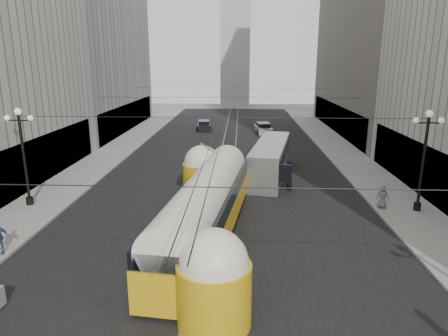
{
  "coord_description": "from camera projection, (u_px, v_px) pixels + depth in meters",
  "views": [
    {
      "loc": [
        1.32,
        -6.37,
        9.33
      ],
      "look_at": [
        0.48,
        13.47,
        4.01
      ],
      "focal_mm": 32.0,
      "sensor_mm": 36.0,
      "label": 1
    }
  ],
  "objects": [
    {
      "name": "streetcar",
      "position": [
        206.0,
        208.0,
        21.13
      ],
      "size": [
        4.52,
        17.0,
        3.75
      ],
      "color": "gold",
      "rests_on": "ground"
    },
    {
      "name": "sidewalk_left",
      "position": [
        119.0,
        148.0,
        43.83
      ],
      "size": [
        4.0,
        72.0,
        0.15
      ],
      "primitive_type": "cube",
      "color": "gray",
      "rests_on": "ground"
    },
    {
      "name": "catenary",
      "position": [
        228.0,
        99.0,
        37.48
      ],
      "size": [
        25.0,
        72.0,
        0.23
      ],
      "color": "black",
      "rests_on": "ground"
    },
    {
      "name": "building_left_far",
      "position": [
        79.0,
        22.0,
        52.06
      ],
      "size": [
        12.6,
        28.6,
        28.6
      ],
      "color": "#999999",
      "rests_on": "ground"
    },
    {
      "name": "sedan_dark_far",
      "position": [
        204.0,
        126.0,
        56.09
      ],
      "size": [
        2.14,
        4.32,
        1.31
      ],
      "color": "black",
      "rests_on": "ground"
    },
    {
      "name": "rail_right",
      "position": [
        235.0,
        158.0,
        39.95
      ],
      "size": [
        0.12,
        85.0,
        0.04
      ],
      "primitive_type": "cube",
      "color": "gray",
      "rests_on": "ground"
    },
    {
      "name": "rail_left",
      "position": [
        220.0,
        157.0,
        40.01
      ],
      "size": [
        0.12,
        85.0,
        0.04
      ],
      "primitive_type": "cube",
      "color": "gray",
      "rests_on": "ground"
    },
    {
      "name": "distant_tower",
      "position": [
        235.0,
        33.0,
        81.95
      ],
      "size": [
        6.0,
        6.0,
        31.36
      ],
      "color": "#B2AFA8",
      "rests_on": "ground"
    },
    {
      "name": "sedan_white_far",
      "position": [
        263.0,
        128.0,
        53.47
      ],
      "size": [
        2.28,
        4.6,
        1.4
      ],
      "color": "#BABABA",
      "rests_on": "ground"
    },
    {
      "name": "lamppost_right_mid",
      "position": [
        424.0,
        155.0,
        24.5
      ],
      "size": [
        1.86,
        0.44,
        6.37
      ],
      "color": "black",
      "rests_on": "sidewalk_right"
    },
    {
      "name": "road",
      "position": [
        227.0,
        158.0,
        39.98
      ],
      "size": [
        20.0,
        85.0,
        0.02
      ],
      "primitive_type": "cube",
      "color": "black",
      "rests_on": "ground"
    },
    {
      "name": "pedestrian_sidewalk_right",
      "position": [
        383.0,
        197.0,
        25.65
      ],
      "size": [
        0.86,
        0.71,
        1.52
      ],
      "primitive_type": "imported",
      "rotation": [
        0.0,
        0.0,
        2.75
      ],
      "color": "slate",
      "rests_on": "sidewalk_right"
    },
    {
      "name": "building_right_far",
      "position": [
        391.0,
        4.0,
        49.9
      ],
      "size": [
        12.6,
        32.6,
        32.6
      ],
      "color": "#514C47",
      "rests_on": "ground"
    },
    {
      "name": "city_bus",
      "position": [
        271.0,
        158.0,
        33.24
      ],
      "size": [
        4.27,
        11.47,
        2.84
      ],
      "color": "#919596",
      "rests_on": "ground"
    },
    {
      "name": "lamppost_left_mid",
      "position": [
        23.0,
        152.0,
        25.53
      ],
      "size": [
        1.86,
        0.44,
        6.37
      ],
      "color": "black",
      "rests_on": "sidewalk_left"
    },
    {
      "name": "sidewalk_right",
      "position": [
        340.0,
        150.0,
        42.84
      ],
      "size": [
        4.0,
        72.0,
        0.15
      ],
      "primitive_type": "cube",
      "color": "gray",
      "rests_on": "ground"
    }
  ]
}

